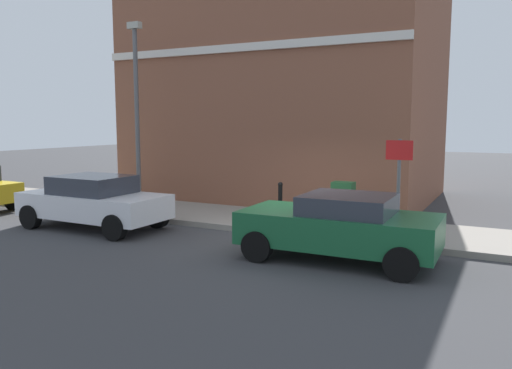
% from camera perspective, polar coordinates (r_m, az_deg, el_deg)
% --- Properties ---
extents(ground, '(80.00, 80.00, 0.00)m').
position_cam_1_polar(ground, '(11.99, 4.23, -6.59)').
color(ground, '#38383A').
extents(sidewalk, '(2.77, 30.00, 0.15)m').
position_cam_1_polar(sidewalk, '(16.62, -12.60, -2.63)').
color(sidewalk, gray).
rests_on(sidewalk, ground).
extents(corner_building, '(7.74, 10.29, 7.67)m').
position_cam_1_polar(corner_building, '(19.37, 3.90, 10.05)').
color(corner_building, brown).
rests_on(corner_building, ground).
extents(car_green, '(1.99, 4.00, 1.37)m').
position_cam_1_polar(car_green, '(10.49, 9.45, -4.58)').
color(car_green, '#195933').
rests_on(car_green, ground).
extents(car_white, '(1.86, 4.05, 1.42)m').
position_cam_1_polar(car_white, '(14.11, -17.85, -1.79)').
color(car_white, silver).
rests_on(car_white, ground).
extents(utility_cabinet, '(0.46, 0.61, 1.15)m').
position_cam_1_polar(utility_cabinet, '(13.22, 9.77, -2.38)').
color(utility_cabinet, '#1E4C28').
rests_on(utility_cabinet, sidewalk).
extents(bollard_near_cabinet, '(0.14, 0.14, 1.04)m').
position_cam_1_polar(bollard_near_cabinet, '(13.95, 2.75, -1.69)').
color(bollard_near_cabinet, black).
rests_on(bollard_near_cabinet, sidewalk).
extents(street_sign, '(0.08, 0.60, 2.30)m').
position_cam_1_polar(street_sign, '(11.86, 15.80, 1.15)').
color(street_sign, '#59595B').
rests_on(street_sign, sidewalk).
extents(lamppost, '(0.20, 0.44, 5.72)m').
position_cam_1_polar(lamppost, '(16.42, -13.30, 8.55)').
color(lamppost, '#59595B').
rests_on(lamppost, sidewalk).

